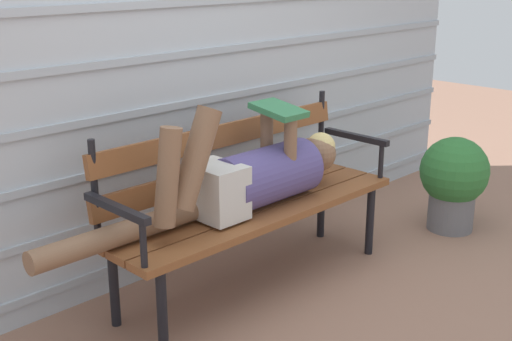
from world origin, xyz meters
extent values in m
plane|color=#936B56|center=(0.00, 0.00, 0.00)|extent=(12.00, 12.00, 0.00)
cube|color=#B2BCC6|center=(0.00, 0.56, 1.13)|extent=(4.74, 0.06, 2.26)
cube|color=#A3ADB7|center=(0.00, 0.52, 0.13)|extent=(4.74, 0.02, 0.04)
cube|color=#A3ADB7|center=(0.00, 0.52, 0.38)|extent=(4.74, 0.02, 0.04)
cube|color=#A3ADB7|center=(0.00, 0.52, 0.63)|extent=(4.74, 0.02, 0.04)
cube|color=#A3ADB7|center=(0.00, 0.52, 0.88)|extent=(4.74, 0.02, 0.04)
cube|color=#A3ADB7|center=(0.00, 0.52, 1.13)|extent=(4.74, 0.02, 0.04)
cube|color=#A3ADB7|center=(0.00, 0.52, 1.38)|extent=(4.74, 0.02, 0.04)
cube|color=brown|center=(0.00, -0.08, 0.41)|extent=(1.64, 0.14, 0.04)
cube|color=brown|center=(0.00, 0.07, 0.41)|extent=(1.64, 0.14, 0.04)
cube|color=brown|center=(0.00, 0.22, 0.41)|extent=(1.64, 0.14, 0.04)
cube|color=brown|center=(0.00, 0.29, 0.55)|extent=(1.57, 0.05, 0.11)
cube|color=brown|center=(0.00, 0.29, 0.75)|extent=(1.57, 0.05, 0.11)
cylinder|color=black|center=(-0.75, 0.29, 0.65)|extent=(0.03, 0.03, 0.44)
cylinder|color=black|center=(0.75, 0.29, 0.65)|extent=(0.03, 0.03, 0.44)
cylinder|color=black|center=(-0.72, -0.11, 0.20)|extent=(0.04, 0.04, 0.40)
cylinder|color=black|center=(0.72, -0.11, 0.20)|extent=(0.04, 0.04, 0.40)
cylinder|color=black|center=(-0.72, 0.24, 0.20)|extent=(0.04, 0.04, 0.40)
cylinder|color=black|center=(0.72, 0.24, 0.20)|extent=(0.04, 0.04, 0.40)
cube|color=black|center=(-0.80, 0.07, 0.63)|extent=(0.04, 0.43, 0.03)
cylinder|color=black|center=(-0.80, -0.11, 0.53)|extent=(0.03, 0.03, 0.20)
cube|color=black|center=(0.80, 0.07, 0.63)|extent=(0.04, 0.43, 0.03)
cylinder|color=black|center=(0.80, -0.11, 0.53)|extent=(0.03, 0.03, 0.20)
cylinder|color=#514784|center=(0.07, 0.07, 0.57)|extent=(0.54, 0.28, 0.28)
cube|color=silver|center=(-0.26, 0.07, 0.57)|extent=(0.20, 0.26, 0.25)
sphere|color=brown|center=(0.47, 0.07, 0.60)|extent=(0.19, 0.19, 0.19)
sphere|color=#E0C67A|center=(0.49, 0.07, 0.63)|extent=(0.16, 0.16, 0.16)
cylinder|color=brown|center=(-0.42, 0.01, 0.77)|extent=(0.28, 0.11, 0.45)
cylinder|color=brown|center=(-0.58, 0.01, 0.73)|extent=(0.15, 0.09, 0.43)
cylinder|color=brown|center=(-0.75, 0.13, 0.49)|extent=(0.82, 0.10, 0.10)
cylinder|color=brown|center=(0.16, -0.01, 0.72)|extent=(0.06, 0.06, 0.30)
cylinder|color=brown|center=(0.16, 0.15, 0.72)|extent=(0.06, 0.06, 0.30)
cube|color=#337A4C|center=(0.16, 0.07, 0.89)|extent=(0.18, 0.25, 0.06)
cylinder|color=slate|center=(1.37, -0.25, 0.11)|extent=(0.27, 0.27, 0.22)
sphere|color=#2D7033|center=(1.37, -0.25, 0.37)|extent=(0.41, 0.41, 0.41)
camera|label=1|loc=(-2.19, -2.11, 1.59)|focal=47.19mm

